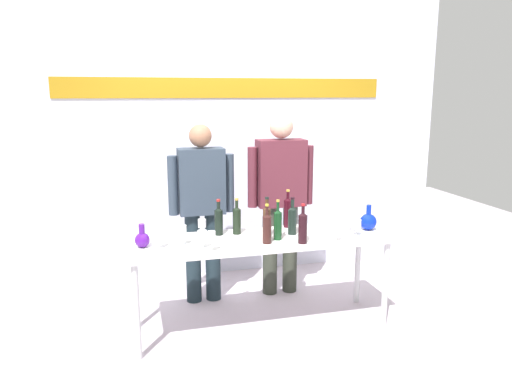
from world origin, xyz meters
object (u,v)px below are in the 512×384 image
object	(u,v)px
presenter_left	(202,203)
wine_glass_left_4	(211,237)
wine_bottle_3	(267,220)
wine_bottle_7	(288,211)
wine_bottle_1	(292,219)
wine_bottle_6	(237,219)
wine_bottle_0	(219,220)
wine_glass_right_1	(357,225)
wine_bottle_2	(267,227)
wine_glass_left_1	(202,224)
decanter_blue_left	(142,239)
wine_glass_right_2	(352,220)
wine_glass_right_0	(336,228)
wine_glass_left_2	(183,231)
wine_bottle_4	(303,227)
wine_glass_left_0	(202,236)
display_table	(261,246)
presenter_right	(281,192)
wine_glass_left_3	(159,235)
wine_bottle_5	(278,224)
decanter_blue_right	(368,221)

from	to	relation	value
presenter_left	wine_glass_left_4	xyz separation A→B (m)	(-0.07, -0.90, -0.05)
wine_bottle_3	wine_bottle_7	distance (m)	0.34
wine_bottle_3	wine_glass_left_4	size ratio (longest dim) A/B	2.14
wine_bottle_1	wine_bottle_6	size ratio (longest dim) A/B	1.03
wine_bottle_0	wine_glass_right_1	distance (m)	1.13
wine_bottle_2	wine_glass_left_1	bearing A→B (deg)	143.27
decanter_blue_left	wine_glass_right_2	bearing A→B (deg)	-0.44
presenter_left	wine_bottle_6	distance (m)	0.55
presenter_left	wine_glass_right_0	bearing A→B (deg)	-44.61
decanter_blue_left	wine_glass_left_2	bearing A→B (deg)	-3.66
wine_bottle_2	wine_bottle_4	xyz separation A→B (m)	(0.27, -0.07, 0.01)
wine_glass_left_0	wine_glass_left_1	distance (m)	0.33
display_table	wine_bottle_2	distance (m)	0.25
wine_bottle_4	wine_bottle_6	world-z (taller)	wine_bottle_4
wine_bottle_3	wine_glass_right_1	xyz separation A→B (m)	(0.71, -0.17, -0.04)
wine_bottle_1	presenter_right	bearing A→B (deg)	81.16
wine_bottle_4	wine_glass_right_2	distance (m)	0.55
wine_glass_left_2	wine_bottle_6	bearing A→B (deg)	22.06
wine_bottle_0	wine_bottle_2	xyz separation A→B (m)	(0.32, -0.32, 0.00)
wine_bottle_2	wine_bottle_3	distance (m)	0.17
wine_glass_right_0	wine_glass_right_1	bearing A→B (deg)	23.37
presenter_left	wine_glass_left_3	distance (m)	0.86
wine_bottle_5	wine_glass_left_4	bearing A→B (deg)	-164.06
decanter_blue_right	wine_bottle_1	xyz separation A→B (m)	(-0.67, 0.04, 0.05)
presenter_right	wine_bottle_5	xyz separation A→B (m)	(-0.26, -0.74, -0.09)
wine_glass_left_1	wine_glass_right_1	size ratio (longest dim) A/B	0.99
wine_bottle_2	wine_glass_right_0	bearing A→B (deg)	-10.21
wine_bottle_0	wine_glass_left_4	size ratio (longest dim) A/B	1.94
wine_bottle_6	wine_glass_left_2	xyz separation A→B (m)	(-0.46, -0.19, -0.02)
wine_glass_right_2	wine_bottle_4	bearing A→B (deg)	-158.92
wine_glass_left_2	wine_bottle_0	bearing A→B (deg)	32.17
decanter_blue_right	wine_glass_left_1	world-z (taller)	decanter_blue_right
wine_bottle_2	wine_glass_right_1	world-z (taller)	wine_bottle_2
wine_glass_left_1	wine_glass_left_2	size ratio (longest dim) A/B	0.87
wine_bottle_1	wine_glass_left_4	size ratio (longest dim) A/B	2.02
wine_glass_left_2	wine_glass_left_3	distance (m)	0.19
wine_bottle_1	wine_glass_left_4	distance (m)	0.77
wine_glass_left_0	wine_glass_right_1	bearing A→B (deg)	-0.52
wine_glass_left_0	wine_glass_right_2	xyz separation A→B (m)	(1.28, 0.12, 0.01)
wine_bottle_1	wine_bottle_0	bearing A→B (deg)	167.00
wine_glass_left_3	display_table	bearing A→B (deg)	5.16
decanter_blue_right	wine_glass_right_1	xyz separation A→B (m)	(-0.18, -0.14, 0.02)
decanter_blue_right	wine_bottle_7	bearing A→B (deg)	157.85
wine_bottle_1	wine_bottle_3	distance (m)	0.22
wine_glass_left_4	wine_glass_right_1	xyz separation A→B (m)	(1.21, 0.09, -0.01)
wine_glass_right_2	wine_bottle_0	bearing A→B (deg)	170.16
wine_bottle_5	wine_glass_left_0	xyz separation A→B (m)	(-0.61, -0.06, -0.04)
wine_glass_left_3	wine_bottle_0	bearing A→B (deg)	25.67
wine_bottle_1	wine_bottle_3	world-z (taller)	wine_bottle_3
decanter_blue_left	wine_bottle_2	world-z (taller)	wine_bottle_2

